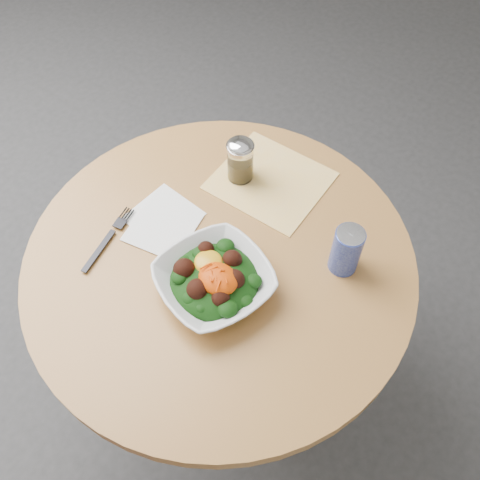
{
  "coord_description": "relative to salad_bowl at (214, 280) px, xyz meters",
  "views": [
    {
      "loc": [
        0.44,
        -0.51,
        1.78
      ],
      "look_at": [
        0.03,
        0.03,
        0.81
      ],
      "focal_mm": 40.0,
      "sensor_mm": 36.0,
      "label": 1
    }
  ],
  "objects": [
    {
      "name": "ground",
      "position": [
        -0.04,
        0.07,
        -0.78
      ],
      "size": [
        6.0,
        6.0,
        0.0
      ],
      "primitive_type": "plane",
      "color": "#303032",
      "rests_on": "ground"
    },
    {
      "name": "table",
      "position": [
        -0.04,
        0.07,
        -0.23
      ],
      "size": [
        0.9,
        0.9,
        0.75
      ],
      "color": "black",
      "rests_on": "ground"
    },
    {
      "name": "cloth_napkin",
      "position": [
        -0.08,
        0.33,
        -0.03
      ],
      "size": [
        0.27,
        0.25,
        0.0
      ],
      "primitive_type": "cube",
      "rotation": [
        0.0,
        0.0,
        0.03
      ],
      "color": "#FDA50D",
      "rests_on": "table"
    },
    {
      "name": "paper_napkins",
      "position": [
        -0.21,
        0.07,
        -0.03
      ],
      "size": [
        0.19,
        0.19,
        0.0
      ],
      "color": "white",
      "rests_on": "table"
    },
    {
      "name": "salad_bowl",
      "position": [
        0.0,
        0.0,
        0.0
      ],
      "size": [
        0.3,
        0.3,
        0.09
      ],
      "color": "silver",
      "rests_on": "table"
    },
    {
      "name": "fork",
      "position": [
        -0.28,
        -0.04,
        -0.03
      ],
      "size": [
        0.06,
        0.2,
        0.0
      ],
      "color": "black",
      "rests_on": "table"
    },
    {
      "name": "spice_shaker",
      "position": [
        -0.15,
        0.29,
        0.03
      ],
      "size": [
        0.07,
        0.07,
        0.12
      ],
      "color": "silver",
      "rests_on": "table"
    },
    {
      "name": "beverage_can",
      "position": [
        0.19,
        0.22,
        0.03
      ],
      "size": [
        0.07,
        0.07,
        0.13
      ],
      "color": "#0C178C",
      "rests_on": "table"
    }
  ]
}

